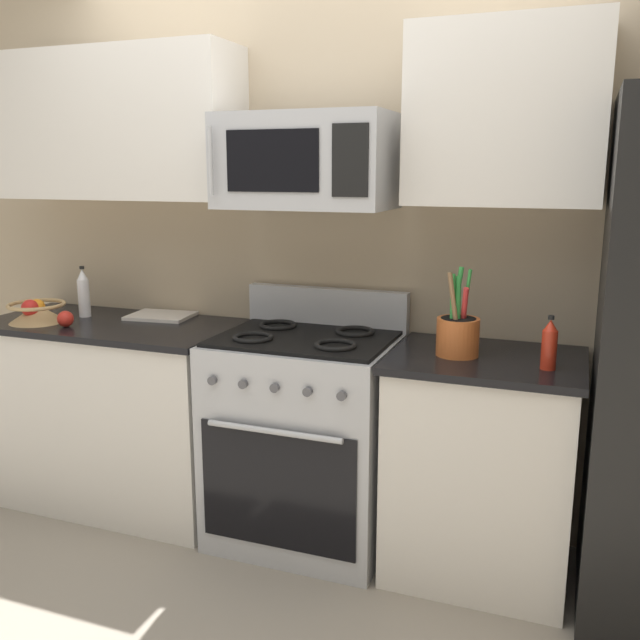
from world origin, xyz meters
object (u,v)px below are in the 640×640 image
object	(u,v)px
microwave	(307,161)
utensil_crock	(458,334)
cutting_board	(161,316)
bottle_hot_sauce	(549,345)
range_oven	(306,436)
apple_loose	(65,319)
bottle_vinegar	(84,293)
fruit_basket	(37,311)

from	to	relation	value
microwave	utensil_crock	bearing A→B (deg)	-4.35
cutting_board	bottle_hot_sauce	distance (m)	1.84
range_oven	cutting_board	size ratio (longest dim) A/B	3.66
range_oven	apple_loose	xyz separation A→B (m)	(-1.12, -0.16, 0.47)
bottle_vinegar	bottle_hot_sauce	bearing A→B (deg)	-4.24
apple_loose	bottle_vinegar	world-z (taller)	bottle_vinegar
microwave	cutting_board	size ratio (longest dim) A/B	2.35
apple_loose	range_oven	bearing A→B (deg)	7.92
microwave	bottle_vinegar	size ratio (longest dim) A/B	2.80
range_oven	bottle_vinegar	distance (m)	1.31
fruit_basket	bottle_vinegar	xyz separation A→B (m)	(0.13, 0.19, 0.06)
microwave	bottle_vinegar	world-z (taller)	microwave
fruit_basket	microwave	bearing A→B (deg)	6.49
fruit_basket	cutting_board	world-z (taller)	fruit_basket
microwave	apple_loose	xyz separation A→B (m)	(-1.12, -0.18, -0.70)
cutting_board	bottle_vinegar	distance (m)	0.39
range_oven	cutting_board	world-z (taller)	range_oven
utensil_crock	apple_loose	xyz separation A→B (m)	(-1.77, -0.13, -0.05)
range_oven	cutting_board	xyz separation A→B (m)	(-0.83, 0.18, 0.44)
microwave	cutting_board	world-z (taller)	microwave
range_oven	microwave	size ratio (longest dim) A/B	1.56
utensil_crock	microwave	bearing A→B (deg)	175.65
range_oven	bottle_vinegar	bearing A→B (deg)	177.03
cutting_board	bottle_vinegar	size ratio (longest dim) A/B	1.19
range_oven	fruit_basket	world-z (taller)	range_oven
range_oven	microwave	xyz separation A→B (m)	(-0.00, 0.03, 1.18)
range_oven	bottle_vinegar	world-z (taller)	bottle_vinegar
utensil_crock	cutting_board	distance (m)	1.49
bottle_vinegar	cutting_board	bearing A→B (deg)	17.53
utensil_crock	bottle_hot_sauce	distance (m)	0.35
range_oven	fruit_basket	size ratio (longest dim) A/B	4.10
utensil_crock	fruit_basket	distance (m)	1.97
utensil_crock	cutting_board	bearing A→B (deg)	172.34
bottle_hot_sauce	microwave	bearing A→B (deg)	172.73
cutting_board	bottle_hot_sauce	xyz separation A→B (m)	(1.82, -0.28, 0.08)
bottle_hot_sauce	bottle_vinegar	bearing A→B (deg)	175.76
fruit_basket	cutting_board	distance (m)	0.57
cutting_board	apple_loose	bearing A→B (deg)	-131.40
range_oven	cutting_board	bearing A→B (deg)	168.07
utensil_crock	bottle_hot_sauce	world-z (taller)	utensil_crock
bottle_vinegar	fruit_basket	bearing A→B (deg)	-124.46
cutting_board	bottle_hot_sauce	size ratio (longest dim) A/B	1.50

